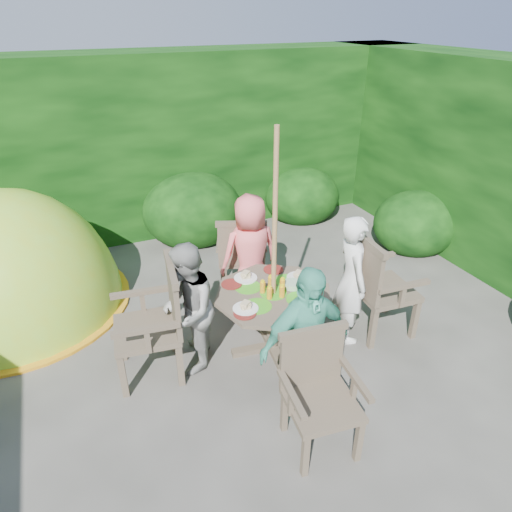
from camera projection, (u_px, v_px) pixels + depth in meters
name	position (u px, v px, depth m)	size (l,w,h in m)	color
ground	(243.00, 408.00, 3.87)	(60.00, 60.00, 0.00)	#43413C
hedge_enclosure	(188.00, 215.00, 4.35)	(9.00, 9.00, 2.50)	black
patio_table	(273.00, 302.00, 4.29)	(1.27, 1.27, 0.79)	#453A2D
parasol_pole	(274.00, 251.00, 4.03)	(0.04, 0.04, 2.20)	olive
garden_chair_right	(377.00, 285.00, 4.55)	(0.61, 0.68, 1.05)	#453A2D
garden_chair_left	(156.00, 321.00, 4.02)	(0.64, 0.70, 1.06)	#453A2D
garden_chair_back	(242.00, 254.00, 5.24)	(0.71, 0.67, 0.94)	#453A2D
garden_chair_front	(318.00, 390.00, 3.39)	(0.60, 0.55, 0.92)	#453A2D
child_right	(352.00, 280.00, 4.43)	(0.49, 0.32, 1.34)	silver
child_left	(188.00, 309.00, 4.06)	(0.61, 0.48, 1.26)	#989893
child_back	(250.00, 253.00, 4.91)	(0.65, 0.42, 1.32)	#FD686C
child_front	(305.00, 344.00, 3.55)	(0.80, 0.33, 1.37)	#4FB99C
dome_tent	(21.00, 307.00, 5.17)	(2.78, 2.78, 2.74)	#B3D328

